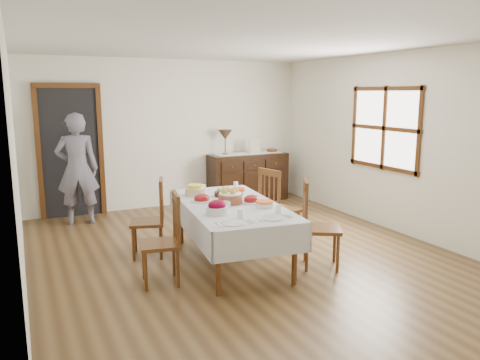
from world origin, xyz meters
name	(u,v)px	position (x,y,z in m)	size (l,w,h in m)	color
ground	(243,255)	(0.00, 0.00, 0.00)	(6.00, 6.00, 0.00)	brown
room_shell	(219,123)	(-0.15, 0.42, 1.64)	(5.02, 6.02, 2.65)	silver
dining_table	(231,211)	(-0.23, -0.13, 0.63)	(1.29, 2.20, 0.72)	#BDBDC1
chair_left_near	(164,239)	(-1.14, -0.42, 0.50)	(0.48, 0.48, 0.98)	#4D2910
chair_left_far	(151,218)	(-1.04, 0.48, 0.49)	(0.51, 0.51, 0.98)	#4D2910
chair_right_near	(317,224)	(0.60, -0.72, 0.52)	(0.59, 0.59, 1.04)	#4D2910
chair_right_far	(277,206)	(0.60, 0.21, 0.53)	(0.52, 0.52, 1.04)	#4D2910
sideboard	(248,177)	(1.42, 2.72, 0.45)	(1.49, 0.54, 0.90)	black
person	(77,165)	(-1.67, 2.43, 0.92)	(0.58, 0.37, 1.85)	slate
bread_basket	(230,197)	(-0.23, -0.12, 0.80)	(0.29, 0.29, 0.19)	brown
egg_basket	(224,193)	(-0.13, 0.29, 0.76)	(0.26, 0.26, 0.11)	black
ham_platter_a	(202,199)	(-0.50, 0.13, 0.75)	(0.29, 0.29, 0.11)	silver
ham_platter_b	(251,200)	(0.01, -0.19, 0.75)	(0.28, 0.28, 0.11)	silver
beet_bowl	(217,208)	(-0.56, -0.50, 0.79)	(0.24, 0.24, 0.15)	silver
carrot_bowl	(238,192)	(0.04, 0.25, 0.76)	(0.20, 0.20, 0.09)	silver
pineapple_bowl	(195,191)	(-0.45, 0.48, 0.78)	(0.26, 0.26, 0.14)	#C8B389
casserole_dish	(265,204)	(0.05, -0.45, 0.76)	(0.21, 0.21, 0.07)	silver
butter_dish	(223,204)	(-0.38, -0.26, 0.76)	(0.15, 0.11, 0.07)	silver
setting_left	(235,220)	(-0.52, -0.88, 0.74)	(0.43, 0.31, 0.10)	silver
setting_right	(274,215)	(-0.06, -0.88, 0.74)	(0.43, 0.31, 0.10)	silver
glass_far_a	(203,189)	(-0.31, 0.59, 0.78)	(0.06, 0.06, 0.11)	white
glass_far_b	(236,186)	(0.16, 0.58, 0.78)	(0.06, 0.06, 0.11)	white
runner	(248,153)	(1.44, 2.75, 0.90)	(1.30, 0.35, 0.01)	white
table_lamp	(225,136)	(0.97, 2.75, 1.25)	(0.26, 0.26, 0.46)	brown
picture_frame	(255,146)	(1.51, 2.63, 1.04)	(0.22, 0.08, 0.28)	beige
deco_bowl	(272,151)	(1.94, 2.74, 0.93)	(0.20, 0.20, 0.06)	#4D2910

